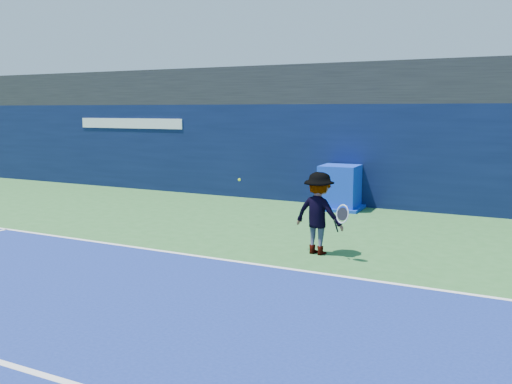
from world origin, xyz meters
TOP-DOWN VIEW (x-y plane):
  - ground at (0.00, 0.00)m, footprint 80.00×80.00m
  - baseline at (0.00, 3.00)m, footprint 24.00×0.10m
  - stadium_band at (0.00, 11.50)m, footprint 36.00×3.00m
  - back_wall_assembly at (-0.00, 10.50)m, footprint 36.00×1.03m
  - equipment_cart at (1.09, 9.43)m, footprint 1.40×1.40m
  - tennis_player at (2.44, 4.31)m, footprint 1.31×0.78m
  - tennis_ball at (-0.31, 6.02)m, footprint 0.07×0.07m

SIDE VIEW (x-z plane):
  - ground at x=0.00m, z-range 0.00..0.00m
  - baseline at x=0.00m, z-range 0.01..0.01m
  - equipment_cart at x=1.09m, z-range -0.06..1.21m
  - tennis_player at x=2.44m, z-range 0.00..1.63m
  - tennis_ball at x=-0.31m, z-range 1.11..1.17m
  - back_wall_assembly at x=0.00m, z-range 0.00..3.00m
  - stadium_band at x=0.00m, z-range 3.00..4.20m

